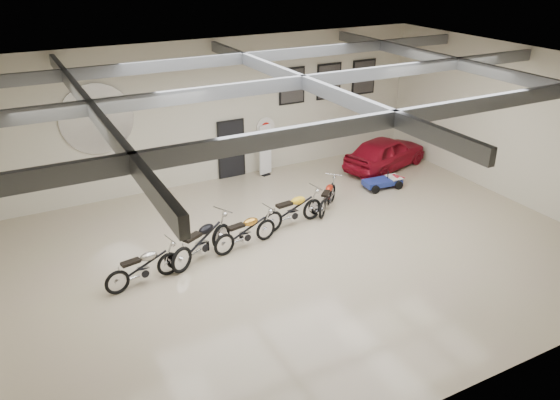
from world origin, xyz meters
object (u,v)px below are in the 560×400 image
motorcycle_black (202,240)px  motorcycle_yellow (293,209)px  go_kart (386,179)px  motorcycle_gold (245,231)px  vintage_car (385,153)px  motorcycle_silver (143,266)px  banner_stand (265,151)px  motorcycle_red (328,196)px

motorcycle_black → motorcycle_yellow: bearing=-16.7°
motorcycle_black → go_kart: 7.61m
motorcycle_black → motorcycle_gold: bearing=-25.3°
go_kart → vintage_car: vintage_car is taller
motorcycle_silver → motorcycle_gold: (3.02, 0.49, 0.01)m
banner_stand → motorcycle_red: (0.45, -3.56, -0.48)m
motorcycle_silver → motorcycle_yellow: (4.84, 1.03, 0.04)m
motorcycle_gold → vintage_car: 7.85m
banner_stand → motorcycle_gold: size_ratio=0.95×
motorcycle_black → go_kart: (7.44, 1.61, -0.28)m
motorcycle_silver → vintage_car: vintage_car is taller
motorcycle_gold → banner_stand: bearing=47.6°
motorcycle_red → go_kart: size_ratio=1.10×
go_kart → vintage_car: (1.10, 1.50, 0.33)m
motorcycle_red → motorcycle_gold: bearing=153.4°
motorcycle_silver → motorcycle_red: 6.54m
motorcycle_silver → go_kart: size_ratio=1.17×
banner_stand → vintage_car: (4.34, -1.50, -0.32)m
motorcycle_silver → motorcycle_yellow: 4.95m
motorcycle_yellow → banner_stand: bearing=67.9°
banner_stand → motorcycle_gold: banner_stand is taller
motorcycle_gold → vintage_car: bearing=12.9°
motorcycle_black → motorcycle_gold: motorcycle_black is taller
banner_stand → motorcycle_black: (-4.20, -4.60, -0.38)m
motorcycle_black → motorcycle_red: motorcycle_black is taller
motorcycle_gold → vintage_car: size_ratio=0.54×
vintage_car → banner_stand: bearing=54.5°
banner_stand → go_kart: banner_stand is taller
motorcycle_black → go_kart: motorcycle_black is taller
motorcycle_yellow → motorcycle_gold: bearing=-170.6°
motorcycle_black → vintage_car: (8.54, 3.10, 0.05)m
motorcycle_black → motorcycle_silver: bearing=167.1°
motorcycle_silver → motorcycle_gold: bearing=-1.1°
motorcycle_gold → go_kart: (6.13, 1.56, -0.22)m
motorcycle_yellow → vintage_car: bearing=17.7°
motorcycle_yellow → go_kart: (4.31, 1.02, -0.25)m
banner_stand → go_kart: (3.24, -3.00, -0.65)m
motorcycle_silver → go_kart: (9.15, 2.05, -0.21)m
motorcycle_silver → motorcycle_red: motorcycle_silver is taller
banner_stand → motorcycle_black: bearing=-144.6°
motorcycle_red → motorcycle_yellow: bearing=153.4°
banner_stand → motorcycle_black: banner_stand is taller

